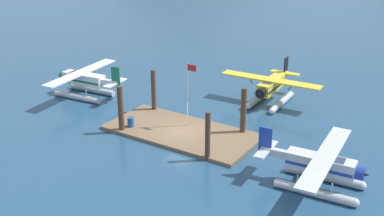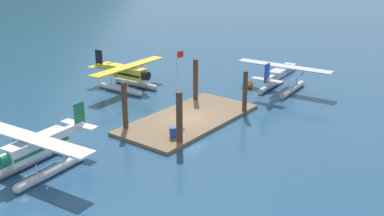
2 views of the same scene
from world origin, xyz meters
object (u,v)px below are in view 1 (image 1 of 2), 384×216
object	(u,v)px
fuel_drum	(131,122)
mooring_buoy	(314,161)
seaplane_silver_stbd_aft	(320,169)
seaplane_white_port_fwd	(84,82)
flagpole	(189,87)
seaplane_yellow_bow_right	(271,89)

from	to	relation	value
fuel_drum	mooring_buoy	world-z (taller)	fuel_drum
seaplane_silver_stbd_aft	seaplane_white_port_fwd	bearing A→B (deg)	170.19
flagpole	fuel_drum	xyz separation A→B (m)	(-4.33, -2.95, -3.30)
mooring_buoy	seaplane_yellow_bow_right	size ratio (longest dim) A/B	0.07
flagpole	mooring_buoy	size ratio (longest dim) A/B	7.73
seaplane_silver_stbd_aft	seaplane_white_port_fwd	distance (m)	27.86
flagpole	seaplane_yellow_bow_right	xyz separation A→B (m)	(3.53, 9.98, -2.46)
seaplane_white_port_fwd	mooring_buoy	bearing A→B (deg)	-3.62
fuel_drum	seaplane_white_port_fwd	bearing A→B (deg)	157.05
flagpole	seaplane_silver_stbd_aft	distance (m)	14.11
seaplane_yellow_bow_right	seaplane_white_port_fwd	size ratio (longest dim) A/B	1.00
fuel_drum	mooring_buoy	bearing A→B (deg)	8.63
mooring_buoy	seaplane_yellow_bow_right	world-z (taller)	seaplane_yellow_bow_right
mooring_buoy	fuel_drum	bearing A→B (deg)	-171.37
fuel_drum	seaplane_white_port_fwd	xyz separation A→B (m)	(-9.70, 4.11, 0.84)
fuel_drum	seaplane_yellow_bow_right	size ratio (longest dim) A/B	0.08
flagpole	seaplane_yellow_bow_right	bearing A→B (deg)	70.51
flagpole	fuel_drum	distance (m)	6.19
seaplane_silver_stbd_aft	fuel_drum	bearing A→B (deg)	177.94
flagpole	seaplane_white_port_fwd	world-z (taller)	flagpole
flagpole	seaplane_silver_stbd_aft	size ratio (longest dim) A/B	0.57
flagpole	mooring_buoy	distance (m)	12.49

